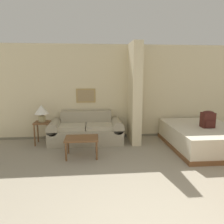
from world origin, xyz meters
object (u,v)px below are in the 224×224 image
couch (86,131)px  table_lamp (41,111)px  backpack (208,119)px  bed (202,137)px  coffee_table (82,140)px

couch → table_lamp: size_ratio=4.45×
backpack → table_lamp: bearing=169.9°
table_lamp → bed: bearing=-8.9°
table_lamp → backpack: 4.13m
coffee_table → couch: bearing=86.0°
coffee_table → table_lamp: table_lamp is taller
bed → backpack: backpack is taller
couch → bed: (2.89, -0.67, -0.03)m
coffee_table → bed: size_ratio=0.34×
couch → coffee_table: (-0.07, -1.02, 0.08)m
couch → bed: 2.97m
coffee_table → bed: 2.98m
couch → backpack: bearing=-14.6°
table_lamp → backpack: (4.06, -0.72, -0.14)m
couch → table_lamp: table_lamp is taller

